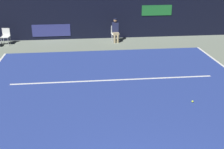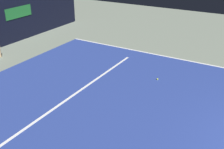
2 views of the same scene
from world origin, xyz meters
The scene contains 5 objects.
ground_plane centered at (0.00, 5.12, 0.00)m, with size 32.06×32.06×0.00m, color gray.
court_surface centered at (0.00, 5.12, 0.01)m, with size 10.12×12.25×0.01m, color navy.
line_sideline_left centered at (5.01, 5.12, 0.01)m, with size 0.10×12.25×0.01m, color white.
line_service centered at (0.00, 7.27, 0.01)m, with size 7.89×0.10×0.01m, color white.
tennis_ball centered at (2.37, 5.10, 0.05)m, with size 0.07×0.07×0.07m, color #CCE033.
Camera 2 is at (-7.02, 1.71, 4.91)m, focal length 43.52 mm.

